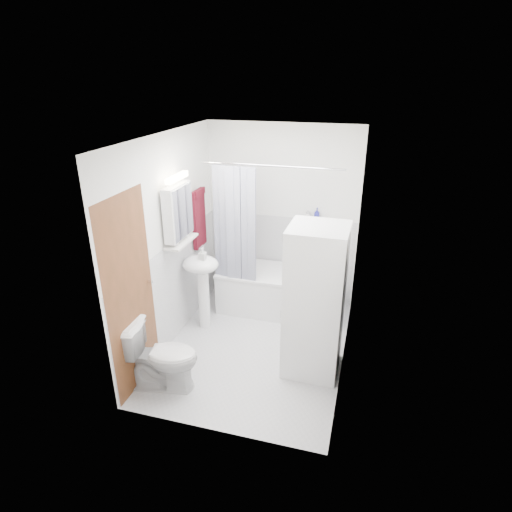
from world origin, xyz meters
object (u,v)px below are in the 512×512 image
(sink, at_px, (202,275))
(bathtub, at_px, (275,289))
(washer_dryer, at_px, (314,302))
(toilet, at_px, (162,356))

(sink, bearing_deg, bathtub, 39.40)
(washer_dryer, relative_size, toilet, 2.21)
(bathtub, relative_size, toilet, 2.00)
(bathtub, relative_size, sink, 1.40)
(sink, distance_m, toilet, 1.21)
(sink, bearing_deg, toilet, -88.33)
(bathtub, height_order, washer_dryer, washer_dryer)
(sink, distance_m, washer_dryer, 1.51)
(washer_dryer, xyz_separation_m, toilet, (-1.40, -0.70, -0.45))
(toilet, bearing_deg, sink, -8.45)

